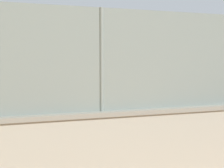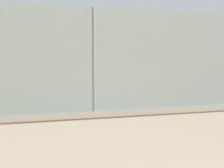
{
  "view_description": "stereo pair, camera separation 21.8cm",
  "coord_description": "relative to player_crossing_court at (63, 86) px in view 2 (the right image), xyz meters",
  "views": [
    {
      "loc": [
        6.15,
        16.86,
        2.22
      ],
      "look_at": [
        2.98,
        6.54,
        1.31
      ],
      "focal_mm": 44.56,
      "sensor_mm": 36.0,
      "label": 1
    },
    {
      "loc": [
        5.94,
        16.92,
        2.22
      ],
      "look_at": [
        2.98,
        6.54,
        1.31
      ],
      "focal_mm": 44.56,
      "sensor_mm": 36.0,
      "label": 2
    }
  ],
  "objects": [
    {
      "name": "ground_plane",
      "position": [
        -4.61,
        -3.81,
        -1.03
      ],
      "size": [
        260.0,
        260.0,
        0.0
      ],
      "primitive_type": "plane",
      "color": "tan"
    },
    {
      "name": "player_foreground_swinging",
      "position": [
        -2.25,
        -3.15,
        -0.14
      ],
      "size": [
        0.98,
        0.72,
        1.52
      ],
      "color": "#591919",
      "rests_on": "ground_plane"
    },
    {
      "name": "player_crossing_court",
      "position": [
        0.0,
        0.0,
        0.0
      ],
      "size": [
        0.79,
        1.05,
        1.73
      ],
      "color": "black",
      "rests_on": "ground_plane"
    },
    {
      "name": "sports_ball",
      "position": [
        0.97,
        1.69,
        -0.1
      ],
      "size": [
        0.23,
        0.23,
        0.23
      ],
      "primitive_type": "sphere",
      "color": "#3399D8"
    }
  ]
}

